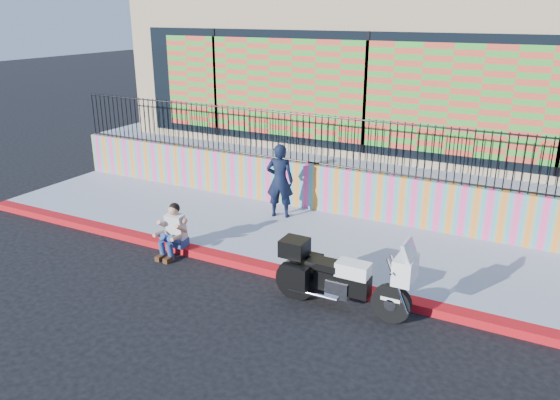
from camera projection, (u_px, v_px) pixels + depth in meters
The scene contains 10 objects.
ground at pixel (283, 276), 10.19m from camera, with size 90.00×90.00×0.00m, color black.
red_curb at pixel (283, 273), 10.16m from camera, with size 16.00×0.30×0.15m, color #9F0C0B.
sidewalk at pixel (319, 241), 11.54m from camera, with size 16.00×3.00×0.15m, color #99A1B8.
mural_wall at pixel (348, 192), 12.66m from camera, with size 16.00×0.20×1.10m, color #FD4289.
metal_fence at pixel (350, 144), 12.28m from camera, with size 15.80×0.04×1.20m, color black, non-canonical shape.
elevated_platform at pixel (408, 149), 16.94m from camera, with size 16.00×10.00×1.25m, color #99A1B8.
storefront_building at pixel (412, 62), 15.89m from camera, with size 14.00×8.06×4.00m.
police_motorcycle at pixel (340, 275), 8.91m from camera, with size 2.31×0.76×1.44m.
police_officer at pixel (280, 181), 12.45m from camera, with size 0.63×0.41×1.72m, color black.
seated_man at pixel (172, 235), 10.88m from camera, with size 0.54×0.71×1.06m.
Camera 1 is at (4.23, -8.10, 4.71)m, focal length 35.00 mm.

